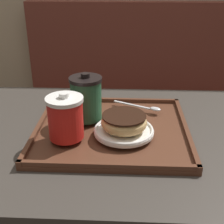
{
  "coord_description": "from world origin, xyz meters",
  "views": [
    {
      "loc": [
        0.06,
        -0.78,
        1.19
      ],
      "look_at": [
        0.02,
        0.0,
        0.81
      ],
      "focal_mm": 50.0,
      "sensor_mm": 36.0,
      "label": 1
    }
  ],
  "objects": [
    {
      "name": "coffee_cup_front",
      "position": [
        -0.09,
        -0.07,
        0.83
      ],
      "size": [
        0.1,
        0.1,
        0.13
      ],
      "color": "red",
      "rests_on": "serving_tray"
    },
    {
      "name": "booth_bench",
      "position": [
        0.2,
        0.87,
        0.32
      ],
      "size": [
        1.42,
        0.44,
        1.0
      ],
      "color": "brown",
      "rests_on": "ground_plane"
    },
    {
      "name": "coffee_cup_rear",
      "position": [
        -0.05,
        0.04,
        0.84
      ],
      "size": [
        0.09,
        0.09,
        0.14
      ],
      "color": "#235638",
      "rests_on": "serving_tray"
    },
    {
      "name": "serving_tray",
      "position": [
        0.02,
        0.0,
        0.76
      ],
      "size": [
        0.43,
        0.39,
        0.02
      ],
      "color": "#512D1E",
      "rests_on": "cafe_table"
    },
    {
      "name": "donut_chocolate_glazed",
      "position": [
        0.06,
        -0.04,
        0.81
      ],
      "size": [
        0.12,
        0.12,
        0.04
      ],
      "color": "#DBB270",
      "rests_on": "plate_with_chocolate_donut"
    },
    {
      "name": "spoon",
      "position": [
        0.13,
        0.11,
        0.78
      ],
      "size": [
        0.15,
        0.08,
        0.01
      ],
      "rotation": [
        0.0,
        0.0,
        5.83
      ],
      "color": "silver",
      "rests_on": "serving_tray"
    },
    {
      "name": "cafe_table",
      "position": [
        0.0,
        0.0,
        0.57
      ],
      "size": [
        0.87,
        0.68,
        0.75
      ],
      "color": "#38332D",
      "rests_on": "ground_plane"
    },
    {
      "name": "plate_with_chocolate_donut",
      "position": [
        0.06,
        -0.04,
        0.78
      ],
      "size": [
        0.16,
        0.16,
        0.01
      ],
      "color": "white",
      "rests_on": "serving_tray"
    }
  ]
}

